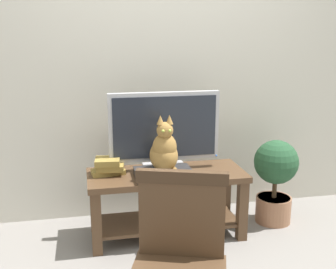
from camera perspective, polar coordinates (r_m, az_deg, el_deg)
name	(u,v)px	position (r m, az deg, el deg)	size (l,w,h in m)	color
back_wall	(159,46)	(3.47, -1.20, 11.93)	(7.00, 0.12, 2.80)	beige
tv_stand	(167,193)	(3.17, -0.18, -7.89)	(1.16, 0.47, 0.50)	#513823
tv	(164,130)	(3.11, -0.48, 0.66)	(0.82, 0.20, 0.59)	#B7B7BC
media_box	(164,174)	(3.01, -0.57, -5.35)	(0.41, 0.29, 0.05)	#2D2D30
cat	(164,151)	(2.94, -0.50, -2.23)	(0.20, 0.32, 0.41)	olive
wooden_chair	(179,257)	(1.98, 1.53, -16.25)	(0.54, 0.54, 0.90)	#513823
book_stack	(109,166)	(3.08, -8.04, -4.31)	(0.25, 0.18, 0.12)	olive
potted_plant	(275,176)	(3.48, 14.35, -5.48)	(0.35, 0.35, 0.68)	#9E6B4C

